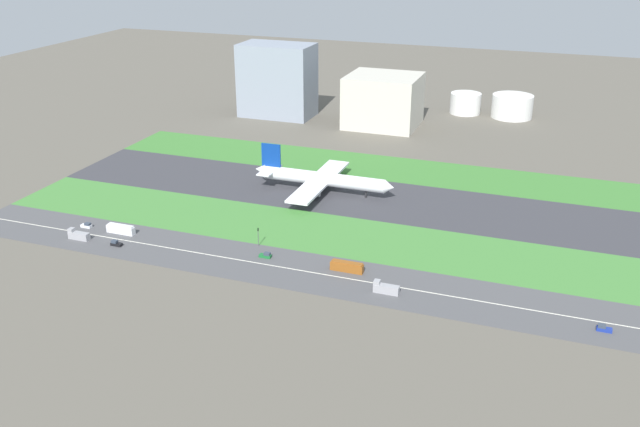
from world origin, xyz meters
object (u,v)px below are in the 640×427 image
Objects in this scene: traffic_light at (258,235)px; truck_1 at (78,235)px; hangar_building at (383,101)px; fuel_tank_west at (465,103)px; fuel_tank_centre at (512,106)px; car_2 at (116,244)px; car_1 at (604,328)px; airliner at (320,179)px; car_3 at (266,255)px; terminal_building at (277,80)px; truck_0 at (386,288)px; bus_1 at (121,229)px; bus_0 at (347,267)px; car_0 at (87,226)px.

truck_1 is at bearing -164.87° from traffic_light.
hangar_building reaches higher than traffic_light.
fuel_tank_west is 0.77× the size of fuel_tank_centre.
traffic_light is at bearing -160.16° from car_2.
airliner is at bearing -33.64° from car_1.
car_3 is 57.27m from car_2.
terminal_building is at bearing -157.37° from fuel_tank_west.
car_1 is at bearing -58.11° from hangar_building.
car_2 is 0.23× the size of fuel_tank_west.
truck_0 is (50.95, -78.00, -4.56)m from airliner.
bus_1 is 246.54m from fuel_tank_west.
bus_0 is 83.29m from car_1.
truck_0 is at bearing -31.39° from bus_0.
car_3 is 73.79m from truck_1.
car_3 is 229.74m from fuel_tank_west.
fuel_tank_centre is (-49.98, 237.00, 5.95)m from car_1.
terminal_building reaches higher than car_3.
hangar_building is 2.16× the size of fuel_tank_west.
bus_1 is 258.91m from fuel_tank_centre.
car_0 is 124.41m from truck_0.
car_1 is 249.66m from fuel_tank_west.
terminal_building is (-16.61, 192.00, 20.94)m from car_2.
terminal_building is 117.98m from fuel_tank_west.
airliner is 3.44× the size of fuel_tank_west.
truck_1 is at bearing 0.00° from car_2.
fuel_tank_west reaches higher than bus_0.
bus_1 is at bearing -86.27° from terminal_building.
hangar_building reaches higher than car_2.
car_3 is 0.52× the size of truck_1.
bus_1 is at bearing -118.73° from fuel_tank_centre.
airliner reaches higher than bus_0.
car_0 is at bearing -137.05° from airliner.
traffic_light reaches higher than truck_1.
hangar_building reaches higher than fuel_tank_centre.
hangar_building is (-119.45, 192.00, 13.92)m from car_1.
terminal_building is (-66.47, 174.01, 17.57)m from traffic_light.
bus_0 is at bearing -6.90° from car_1.
car_0 is at bearing -173.53° from traffic_light.
bus_1 is 11.11m from car_2.
truck_1 is at bearing 0.00° from car_1.
bus_0 is 186.13m from hangar_building.
truck_0 reaches higher than car_3.
car_3 is at bearing -86.65° from airliner.
bus_0 is at bearing -91.10° from fuel_tank_west.
hangar_building is (-2.21, 114.00, 8.62)m from airliner.
car_0 is 0.18× the size of fuel_tank_centre.
fuel_tank_centre is (32.70, 227.00, 5.06)m from bus_0.
airliner reaches higher than car_0.
hangar_building is at bearing -104.65° from car_2.
airliner is 14.77× the size of car_0.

